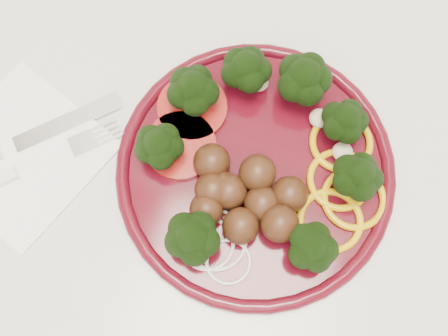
% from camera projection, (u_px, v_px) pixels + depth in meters
% --- Properties ---
extents(counter, '(2.40, 0.60, 0.90)m').
position_uv_depth(counter, '(258.00, 261.00, 1.00)').
color(counter, white).
rests_on(counter, ground).
extents(plate, '(0.28, 0.28, 0.07)m').
position_uv_depth(plate, '(258.00, 165.00, 0.55)').
color(plate, '#440711').
rests_on(plate, counter).
extents(napkin, '(0.19, 0.19, 0.00)m').
position_uv_depth(napkin, '(22.00, 154.00, 0.58)').
color(napkin, white).
rests_on(napkin, counter).
extents(fork, '(0.15, 0.15, 0.01)m').
position_uv_depth(fork, '(0.00, 179.00, 0.56)').
color(fork, white).
rests_on(fork, napkin).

